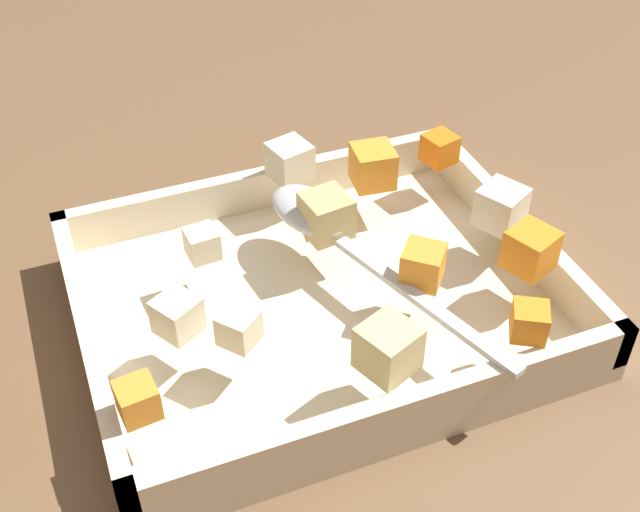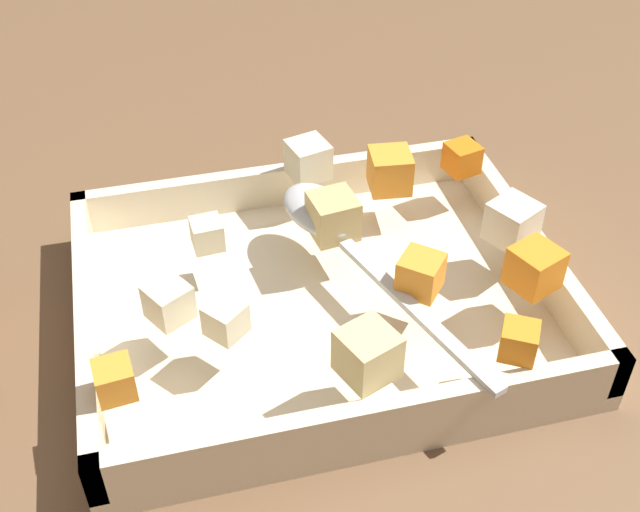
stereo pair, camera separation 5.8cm
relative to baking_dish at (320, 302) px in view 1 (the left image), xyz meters
The scene contains 16 objects.
ground_plane 0.02m from the baking_dish, 164.53° to the right, with size 4.00×4.00×0.00m, color brown.
baking_dish is the anchor object (origin of this frame).
carrot_chunk_corner_ne 0.13m from the baking_dish, 133.79° to the right, with size 0.03×0.03×0.03m, color orange.
carrot_chunk_corner_nw 0.18m from the baking_dish, 147.93° to the right, with size 0.02×0.02×0.02m, color orange.
carrot_chunk_mid_right 0.18m from the baking_dish, 29.34° to the left, with size 0.02×0.02×0.02m, color orange.
carrot_chunk_heap_top 0.16m from the baking_dish, 132.01° to the left, with size 0.02×0.02×0.02m, color orange.
carrot_chunk_front_center 0.09m from the baking_dish, 147.11° to the left, with size 0.03×0.03×0.03m, color orange.
carrot_chunk_under_handle 0.16m from the baking_dish, 158.70° to the left, with size 0.03×0.03×0.03m, color orange.
potato_chunk_near_right 0.10m from the baking_dish, 32.80° to the left, with size 0.02×0.02×0.02m, color beige.
potato_chunk_center 0.07m from the baking_dish, 118.44° to the right, with size 0.03×0.03×0.03m, color tan.
potato_chunk_heap_side 0.12m from the baking_dish, 92.18° to the left, with size 0.03×0.03×0.03m, color #E0CC89.
potato_chunk_far_right 0.10m from the baking_dish, 29.92° to the right, with size 0.02×0.02×0.02m, color beige.
potato_chunk_near_spoon 0.13m from the baking_dish, 101.19° to the right, with size 0.03×0.03×0.03m, color beige.
potato_chunk_far_left 0.12m from the baking_dish, 12.68° to the left, with size 0.03×0.03×0.03m, color beige.
parsnip_chunk_mid_left 0.16m from the baking_dish, behind, with size 0.03×0.03×0.03m, color silver.
serving_spoon 0.06m from the baking_dish, 112.51° to the right, with size 0.10×0.24×0.02m.
Camera 1 is at (0.18, 0.42, 0.44)m, focal length 45.74 mm.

